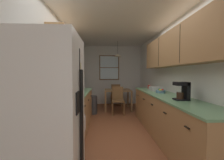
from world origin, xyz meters
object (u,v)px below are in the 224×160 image
at_px(refrigerator, 47,116).
at_px(fruit_bowl, 161,91).
at_px(trash_bin, 93,105).
at_px(dining_table, 118,93).
at_px(dish_rack, 156,89).
at_px(stove_range, 61,129).
at_px(dining_chair_far, 116,94).
at_px(dining_chair_near, 118,99).
at_px(storage_canister, 69,91).
at_px(coffee_maker, 183,91).
at_px(microwave_over_range, 52,53).
at_px(mug_by_coffeemaker, 149,87).

distance_m(refrigerator, fruit_bowl, 2.57).
bearing_deg(trash_bin, dining_table, 32.29).
relative_size(trash_bin, fruit_bowl, 2.72).
xyz_separation_m(fruit_bowl, dish_rack, (0.04, 0.42, 0.01)).
relative_size(stove_range, dining_chair_far, 1.22).
bearing_deg(dining_chair_near, storage_canister, -121.48).
height_order(coffee_maker, dish_rack, coffee_maker).
bearing_deg(dining_table, microwave_over_range, -112.50).
bearing_deg(fruit_bowl, coffee_maker, -88.72).
bearing_deg(dining_chair_far, storage_canister, -110.50).
bearing_deg(dining_chair_near, fruit_bowl, -60.41).
distance_m(stove_range, trash_bin, 2.60).
xyz_separation_m(mug_by_coffeemaker, dish_rack, (0.02, -0.53, -0.00)).
xyz_separation_m(dining_table, storage_canister, (-1.19, -2.51, 0.36)).
distance_m(dining_table, dining_chair_far, 0.65).
xyz_separation_m(refrigerator, dining_chair_near, (1.08, 3.19, -0.38)).
height_order(stove_range, dish_rack, stove_range).
relative_size(refrigerator, mug_by_coffeemaker, 16.27).
xyz_separation_m(dining_table, dining_chair_far, (-0.02, 0.64, -0.13)).
distance_m(dining_chair_far, dish_rack, 2.55).
distance_m(stove_range, coffee_maker, 2.10).
relative_size(refrigerator, storage_canister, 9.24).
bearing_deg(dining_chair_near, dining_chair_far, 88.66).
relative_size(trash_bin, coffee_maker, 1.95).
distance_m(refrigerator, storage_canister, 1.32).
relative_size(refrigerator, dining_table, 1.82).
distance_m(stove_range, microwave_over_range, 1.20).
bearing_deg(dish_rack, fruit_bowl, -95.18).
height_order(dining_table, storage_canister, storage_canister).
height_order(refrigerator, coffee_maker, refrigerator).
height_order(dining_table, mug_by_coffeemaker, mug_by_coffeemaker).
bearing_deg(coffee_maker, dish_rack, 89.26).
height_order(refrigerator, dining_chair_far, refrigerator).
relative_size(refrigerator, stove_range, 1.60).
distance_m(dining_chair_far, coffee_maker, 3.84).
relative_size(microwave_over_range, dining_chair_near, 0.67).
xyz_separation_m(trash_bin, mug_by_coffeemaker, (1.71, -0.63, 0.66)).
distance_m(stove_range, mug_by_coffeemaker, 2.84).
distance_m(microwave_over_range, coffee_maker, 2.21).
xyz_separation_m(dining_table, fruit_bowl, (0.81, -2.14, 0.31)).
bearing_deg(dining_table, dish_rack, -63.85).
bearing_deg(dish_rack, trash_bin, 146.36).
bearing_deg(trash_bin, storage_canister, -98.77).
bearing_deg(dish_rack, mug_by_coffeemaker, 92.65).
xyz_separation_m(microwave_over_range, dining_chair_near, (1.25, 2.50, -1.16)).
bearing_deg(mug_by_coffeemaker, refrigerator, -126.50).
xyz_separation_m(dining_table, mug_by_coffeemaker, (0.82, -1.19, 0.32)).
bearing_deg(refrigerator, trash_bin, 85.85).
distance_m(dining_chair_near, mug_by_coffeemaker, 1.12).
distance_m(microwave_over_range, mug_by_coffeemaker, 2.97).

